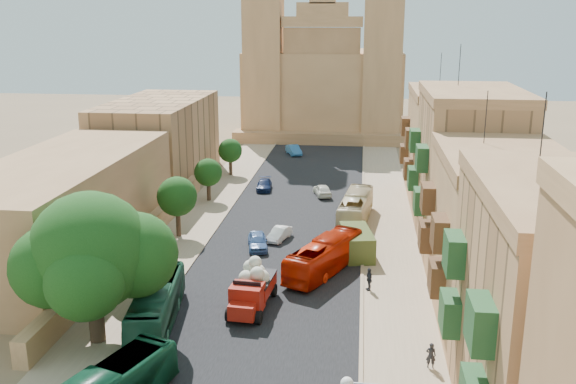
% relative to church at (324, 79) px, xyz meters
% --- Properties ---
extents(road_surface, '(14.00, 140.00, 0.01)m').
position_rel_church_xyz_m(road_surface, '(0.00, -48.61, -9.51)').
color(road_surface, black).
rests_on(road_surface, ground).
extents(sidewalk_east, '(5.00, 140.00, 0.01)m').
position_rel_church_xyz_m(sidewalk_east, '(9.50, -48.61, -9.51)').
color(sidewalk_east, '#9C8266').
rests_on(sidewalk_east, ground).
extents(sidewalk_west, '(5.00, 140.00, 0.01)m').
position_rel_church_xyz_m(sidewalk_west, '(-9.50, -48.61, -9.51)').
color(sidewalk_west, '#9C8266').
rests_on(sidewalk_west, ground).
extents(kerb_east, '(0.25, 140.00, 0.12)m').
position_rel_church_xyz_m(kerb_east, '(7.00, -48.61, -9.46)').
color(kerb_east, '#9C8266').
rests_on(kerb_east, ground).
extents(kerb_west, '(0.25, 140.00, 0.12)m').
position_rel_church_xyz_m(kerb_west, '(-7.00, -48.61, -9.46)').
color(kerb_west, '#9C8266').
rests_on(kerb_west, ground).
extents(townhouse_a, '(9.00, 14.00, 16.40)m').
position_rel_church_xyz_m(townhouse_a, '(15.95, -81.61, -3.11)').
color(townhouse_a, '#B27E51').
rests_on(townhouse_a, ground).
extents(townhouse_b, '(9.00, 14.00, 14.90)m').
position_rel_church_xyz_m(townhouse_b, '(15.95, -67.61, -3.86)').
color(townhouse_b, '#A7774B').
rests_on(townhouse_b, ground).
extents(townhouse_c, '(9.00, 14.00, 17.40)m').
position_rel_church_xyz_m(townhouse_c, '(15.95, -53.61, -2.61)').
color(townhouse_c, '#B27E51').
rests_on(townhouse_c, ground).
extents(townhouse_d, '(9.00, 14.00, 15.90)m').
position_rel_church_xyz_m(townhouse_d, '(15.95, -39.61, -3.36)').
color(townhouse_d, '#A7774B').
rests_on(townhouse_d, ground).
extents(west_wall, '(1.00, 40.00, 1.80)m').
position_rel_church_xyz_m(west_wall, '(-12.50, -58.61, -8.62)').
color(west_wall, '#A7774B').
rests_on(west_wall, ground).
extents(west_building_low, '(10.00, 28.00, 8.40)m').
position_rel_church_xyz_m(west_building_low, '(-18.00, -60.61, -5.32)').
color(west_building_low, '#946740').
rests_on(west_building_low, ground).
extents(west_building_mid, '(10.00, 22.00, 10.00)m').
position_rel_church_xyz_m(west_building_mid, '(-18.00, -34.61, -4.52)').
color(west_building_mid, '#B27E51').
rests_on(west_building_mid, ground).
extents(church, '(28.00, 22.50, 36.30)m').
position_rel_church_xyz_m(church, '(0.00, 0.00, 0.00)').
color(church, '#A7774B').
rests_on(church, ground).
extents(ficus_tree, '(9.66, 8.89, 9.66)m').
position_rel_church_xyz_m(ficus_tree, '(-9.41, -74.61, -3.80)').
color(ficus_tree, '#36271B').
rests_on(ficus_tree, ground).
extents(street_tree_a, '(3.61, 3.61, 5.54)m').
position_rel_church_xyz_m(street_tree_a, '(-10.00, -66.61, -5.80)').
color(street_tree_a, '#36271B').
rests_on(street_tree_a, ground).
extents(street_tree_b, '(3.67, 3.67, 5.65)m').
position_rel_church_xyz_m(street_tree_b, '(-10.00, -54.61, -5.73)').
color(street_tree_b, '#36271B').
rests_on(street_tree_b, ground).
extents(street_tree_c, '(3.07, 3.07, 4.72)m').
position_rel_church_xyz_m(street_tree_c, '(-10.00, -42.61, -6.36)').
color(street_tree_c, '#36271B').
rests_on(street_tree_c, ground).
extents(street_tree_d, '(3.05, 3.05, 4.69)m').
position_rel_church_xyz_m(street_tree_d, '(-10.00, -30.61, -6.38)').
color(street_tree_d, '#36271B').
rests_on(street_tree_d, ground).
extents(red_truck, '(2.86, 6.20, 3.52)m').
position_rel_church_xyz_m(red_truck, '(-0.62, -68.91, -7.97)').
color(red_truck, '#9C180C').
rests_on(red_truck, ground).
extents(olive_pickup, '(3.21, 5.61, 2.18)m').
position_rel_church_xyz_m(olive_pickup, '(6.50, -57.61, -8.45)').
color(olive_pickup, '#3E4C1C').
rests_on(olive_pickup, ground).
extents(bus_green_north, '(3.64, 10.23, 2.79)m').
position_rel_church_xyz_m(bus_green_north, '(-6.50, -71.92, -8.12)').
color(bus_green_north, '#20583D').
rests_on(bus_green_north, ground).
extents(bus_red_east, '(6.09, 9.84, 2.72)m').
position_rel_church_xyz_m(bus_red_east, '(4.00, -61.85, -8.16)').
color(bus_red_east, '#B91C03').
rests_on(bus_red_east, ground).
extents(bus_cream_east, '(3.56, 10.48, 2.86)m').
position_rel_church_xyz_m(bus_cream_east, '(6.25, -48.48, -8.08)').
color(bus_cream_east, beige).
rests_on(bus_cream_east, ground).
extents(car_blue_a, '(2.44, 4.30, 1.38)m').
position_rel_church_xyz_m(car_blue_a, '(-2.16, -57.14, -8.83)').
color(car_blue_a, '#456BA5').
rests_on(car_blue_a, ground).
extents(car_white_a, '(2.11, 3.65, 1.14)m').
position_rel_church_xyz_m(car_white_a, '(-0.57, -54.61, -8.95)').
color(car_white_a, white).
rests_on(car_white_a, ground).
extents(car_cream, '(1.89, 3.96, 1.09)m').
position_rel_church_xyz_m(car_cream, '(4.84, -58.15, -8.97)').
color(car_cream, '#FFE2B0').
rests_on(car_cream, ground).
extents(car_dkblue, '(2.02, 4.24, 1.19)m').
position_rel_church_xyz_m(car_dkblue, '(-4.58, -37.50, -8.92)').
color(car_dkblue, '#0E1B3F').
rests_on(car_dkblue, ground).
extents(car_white_b, '(2.58, 4.23, 1.34)m').
position_rel_church_xyz_m(car_white_b, '(2.38, -39.31, -8.84)').
color(car_white_b, silver).
rests_on(car_white_b, ground).
extents(car_blue_b, '(2.93, 4.52, 1.41)m').
position_rel_church_xyz_m(car_blue_b, '(-3.25, -17.40, -8.81)').
color(car_blue_b, '#2A6498').
rests_on(car_blue_b, ground).
extents(pedestrian_a, '(0.61, 0.43, 1.59)m').
position_rel_church_xyz_m(pedestrian_a, '(11.00, -75.54, -8.72)').
color(pedestrian_a, black).
rests_on(pedestrian_a, ground).
extents(pedestrian_c, '(0.74, 1.11, 1.76)m').
position_rel_church_xyz_m(pedestrian_c, '(7.50, -64.91, -8.64)').
color(pedestrian_c, '#2E2F36').
rests_on(pedestrian_c, ground).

